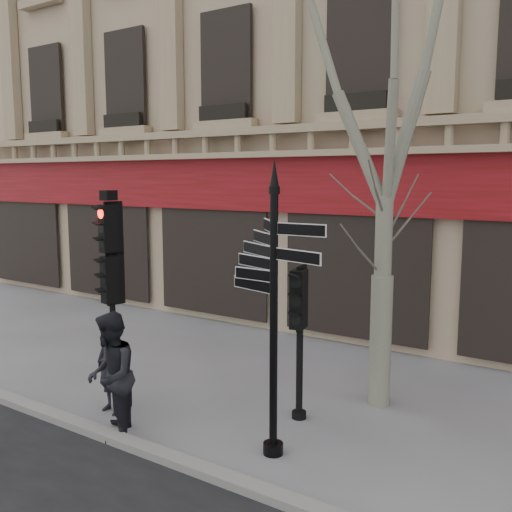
# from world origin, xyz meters

# --- Properties ---
(ground) EXTENTS (80.00, 80.00, 0.00)m
(ground) POSITION_xyz_m (0.00, 0.00, 0.00)
(ground) COLOR slate
(ground) RESTS_ON ground
(kerb) EXTENTS (80.00, 0.25, 0.12)m
(kerb) POSITION_xyz_m (0.00, -1.40, 0.06)
(kerb) COLOR gray
(kerb) RESTS_ON ground
(building) EXTENTS (28.00, 15.52, 18.00)m
(building) POSITION_xyz_m (0.00, 12.48, 8.99)
(building) COLOR tan
(building) RESTS_ON ground
(fingerpost) EXTENTS (2.20, 2.20, 4.01)m
(fingerpost) POSITION_xyz_m (1.21, -0.43, 2.69)
(fingerpost) COLOR black
(fingerpost) RESTS_ON ground
(traffic_signal_main) EXTENTS (0.43, 0.33, 3.53)m
(traffic_signal_main) POSITION_xyz_m (-2.97, 0.52, 2.23)
(traffic_signal_main) COLOR black
(traffic_signal_main) RESTS_ON ground
(traffic_signal_secondary) EXTENTS (0.45, 0.35, 2.38)m
(traffic_signal_secondary) POSITION_xyz_m (0.92, 0.79, 1.66)
(traffic_signal_secondary) COLOR black
(traffic_signal_secondary) RESTS_ON ground
(plane_tree) EXTENTS (3.18, 3.18, 8.44)m
(plane_tree) POSITION_xyz_m (1.76, 2.03, 5.92)
(plane_tree) COLOR gray
(plane_tree) RESTS_ON ground
(pedestrian_a) EXTENTS (0.63, 0.44, 1.64)m
(pedestrian_a) POSITION_xyz_m (-1.70, -0.67, 0.82)
(pedestrian_a) COLOR black
(pedestrian_a) RESTS_ON ground
(pedestrian_b) EXTENTS (1.11, 1.15, 1.86)m
(pedestrian_b) POSITION_xyz_m (-1.02, -1.30, 0.93)
(pedestrian_b) COLOR black
(pedestrian_b) RESTS_ON ground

